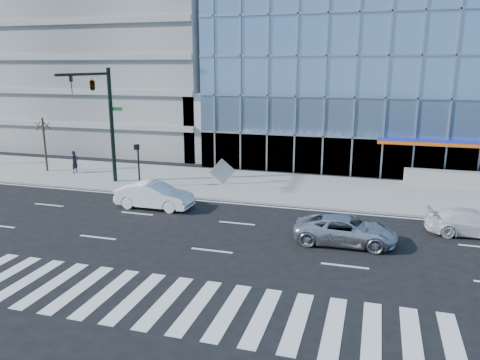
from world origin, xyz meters
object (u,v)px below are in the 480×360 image
(pedestrian, at_px, (75,162))
(traffic_signal, at_px, (98,98))
(ped_signal_post, at_px, (138,159))
(white_suv, at_px, (472,223))
(white_sedan, at_px, (154,195))
(tilted_panel, at_px, (222,171))
(silver_suv, at_px, (345,230))
(street_tree_near, at_px, (43,125))

(pedestrian, bearing_deg, traffic_signal, -122.80)
(ped_signal_post, xyz_separation_m, white_suv, (20.30, -3.32, -1.50))
(white_sedan, relative_size, pedestrian, 2.71)
(ped_signal_post, distance_m, pedestrian, 7.50)
(white_suv, xyz_separation_m, white_sedan, (-17.33, -0.31, 0.13))
(pedestrian, xyz_separation_m, tilted_panel, (12.16, -0.22, 0.06))
(silver_suv, distance_m, tilted_panel, 12.58)
(traffic_signal, distance_m, street_tree_near, 7.96)
(ped_signal_post, height_order, white_suv, ped_signal_post)
(ped_signal_post, bearing_deg, street_tree_near, 164.94)
(ped_signal_post, bearing_deg, silver_suv, -23.72)
(ped_signal_post, distance_m, white_sedan, 4.89)
(traffic_signal, xyz_separation_m, ped_signal_post, (2.50, 0.37, -4.02))
(white_sedan, distance_m, pedestrian, 11.72)
(white_suv, xyz_separation_m, tilted_panel, (-15.08, 5.73, 0.43))
(ped_signal_post, bearing_deg, pedestrian, 159.23)
(traffic_signal, distance_m, tilted_panel, 9.67)
(white_suv, bearing_deg, ped_signal_post, 76.29)
(traffic_signal, height_order, tilted_panel, traffic_signal)
(street_tree_near, bearing_deg, traffic_signal, -22.71)
(street_tree_near, xyz_separation_m, tilted_panel, (14.73, -0.14, -2.71))
(traffic_signal, height_order, white_suv, traffic_signal)
(white_suv, bearing_deg, pedestrian, 73.25)
(street_tree_near, relative_size, white_suv, 0.96)
(street_tree_near, xyz_separation_m, pedestrian, (2.56, 0.07, -2.77))
(silver_suv, distance_m, white_sedan, 11.64)
(traffic_signal, distance_m, white_suv, 23.65)
(traffic_signal, relative_size, street_tree_near, 1.89)
(white_sedan, bearing_deg, pedestrian, 58.33)
(traffic_signal, bearing_deg, white_sedan, -30.77)
(ped_signal_post, distance_m, silver_suv, 15.69)
(traffic_signal, bearing_deg, tilted_panel, 19.85)
(ped_signal_post, bearing_deg, tilted_panel, 24.79)
(ped_signal_post, distance_m, tilted_panel, 5.86)
(silver_suv, bearing_deg, pedestrian, 66.03)
(street_tree_near, bearing_deg, pedestrian, 1.64)
(white_suv, distance_m, pedestrian, 27.88)
(silver_suv, xyz_separation_m, tilted_panel, (-9.08, 8.70, 0.40))
(traffic_signal, bearing_deg, street_tree_near, 157.29)
(ped_signal_post, distance_m, street_tree_near, 9.97)
(ped_signal_post, height_order, white_sedan, ped_signal_post)
(silver_suv, height_order, pedestrian, pedestrian)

